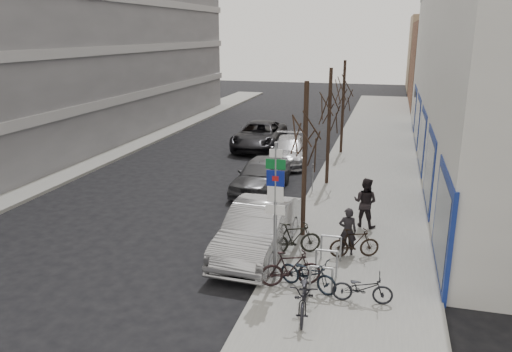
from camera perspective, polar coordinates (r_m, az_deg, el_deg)
The scene contains 25 objects.
ground at distance 15.43m, azimuth -6.74°, elevation -11.05°, with size 120.00×120.00×0.00m, color black.
sidewalk_east at distance 23.74m, azimuth 12.60°, elevation -1.29°, with size 5.00×70.00×0.15m, color slate.
sidewalk_west at distance 28.78m, azimuth -19.87°, elevation 1.18°, with size 3.00×70.00×0.15m, color slate.
brick_building_far at distance 53.34m, azimuth 23.97°, elevation 11.52°, with size 12.00×14.00×8.00m, color brown.
tan_building_far at distance 68.24m, azimuth 22.66°, elevation 12.80°, with size 13.00×12.00×9.00m, color #937A5B.
highway_sign_pole at distance 13.78m, azimuth 2.23°, elevation -3.22°, with size 0.55×0.10×4.20m.
bike_rack at distance 14.81m, azimuth 8.05°, elevation -9.48°, with size 0.66×2.26×0.83m.
tree_near at distance 16.67m, azimuth 5.70°, elevation 5.97°, with size 1.80×1.80×5.50m.
tree_mid at distance 23.03m, azimuth 8.45°, elevation 8.68°, with size 1.80×1.80×5.50m.
tree_far at distance 29.46m, azimuth 10.02°, elevation 10.20°, with size 1.80×1.80×5.50m.
meter_front at distance 17.12m, azimuth 3.63°, elevation -4.79°, with size 0.10×0.08×1.27m.
meter_mid at distance 22.27m, azimuth 6.49°, elevation 0.11°, with size 0.10×0.08×1.27m.
meter_back at distance 27.56m, azimuth 8.27°, elevation 3.16°, with size 0.10×0.08×1.27m.
bike_near_left at distance 12.88m, azimuth 5.56°, elevation -13.13°, with size 0.59×1.94×1.18m, color black.
bike_near_right at distance 14.18m, azimuth 3.97°, elevation -10.47°, with size 0.52×1.76×1.07m, color black.
bike_mid_curb at distance 14.04m, azimuth 6.00°, elevation -10.76°, with size 0.53×1.77×1.08m, color black.
bike_mid_inner at distance 16.11m, azimuth 4.42°, elevation -7.09°, with size 0.52×1.76×1.07m, color black.
bike_far_curb at distance 13.66m, azimuth 12.10°, elevation -12.15°, with size 0.48×1.58×0.96m, color black.
bike_far_inner at distance 16.14m, azimuth 11.19°, elevation -7.49°, with size 0.48×1.61×0.98m, color black.
parked_car_front at distance 16.29m, azimuth 0.22°, elevation -6.15°, with size 1.79×5.13×1.69m, color #A4A5A9.
parked_car_mid at distance 22.69m, azimuth 0.59°, elevation 0.16°, with size 1.84×4.57×1.56m, color #46464A.
parked_car_back at distance 27.76m, azimuth 3.77°, elevation 2.94°, with size 1.98×4.86×1.41m, color #ABABB0.
lane_car at distance 31.25m, azimuth 0.40°, elevation 4.68°, with size 2.72×5.90×1.64m, color black.
pedestrian_near at distance 16.20m, azimuth 10.43°, elevation -6.22°, with size 0.57×0.38×1.57m, color black.
pedestrian_far at distance 18.57m, azimuth 12.38°, elevation -2.92°, with size 0.68×0.46×1.86m, color black.
Camera 1 is at (5.28, -12.69, 7.02)m, focal length 35.00 mm.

